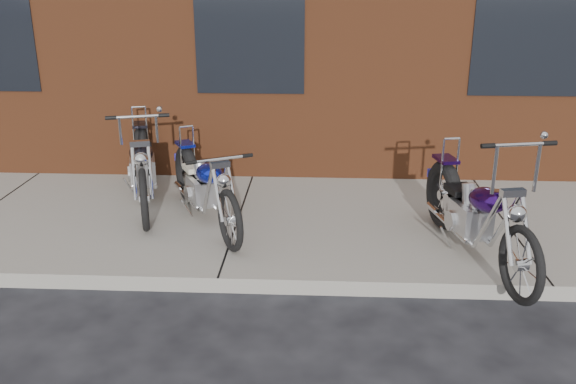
{
  "coord_description": "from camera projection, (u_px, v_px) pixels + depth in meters",
  "views": [
    {
      "loc": [
        0.89,
        -4.92,
        2.74
      ],
      "look_at": [
        0.6,
        0.8,
        0.71
      ],
      "focal_mm": 38.0,
      "sensor_mm": 36.0,
      "label": 1
    }
  ],
  "objects": [
    {
      "name": "chopper_third",
      "position": [
        143.0,
        168.0,
        7.29
      ],
      "size": [
        0.85,
        2.32,
        1.21
      ],
      "rotation": [
        0.0,
        0.0,
        -1.29
      ],
      "color": "black",
      "rests_on": "sidewalk"
    },
    {
      "name": "sidewalk",
      "position": [
        239.0,
        223.0,
        6.97
      ],
      "size": [
        22.0,
        3.0,
        0.15
      ],
      "primitive_type": "cube",
      "color": "gray",
      "rests_on": "ground"
    },
    {
      "name": "chopper_purple",
      "position": [
        475.0,
        216.0,
        5.83
      ],
      "size": [
        0.71,
        2.32,
        1.32
      ],
      "rotation": [
        0.0,
        0.0,
        -1.36
      ],
      "color": "black",
      "rests_on": "sidewalk"
    },
    {
      "name": "chopper_blue",
      "position": [
        205.0,
        188.0,
        6.69
      ],
      "size": [
        1.11,
        2.0,
        0.96
      ],
      "rotation": [
        0.0,
        0.0,
        -1.09
      ],
      "color": "black",
      "rests_on": "sidewalk"
    },
    {
      "name": "ground",
      "position": [
        218.0,
        293.0,
        5.59
      ],
      "size": [
        120.0,
        120.0,
        0.0
      ],
      "primitive_type": "plane",
      "color": "black",
      "rests_on": "ground"
    }
  ]
}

